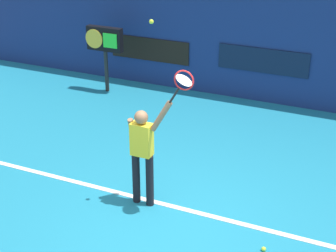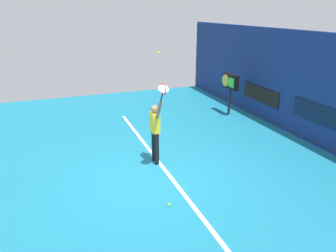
% 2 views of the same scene
% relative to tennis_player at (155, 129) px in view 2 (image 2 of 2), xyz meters
% --- Properties ---
extents(ground_plane, '(18.00, 18.00, 0.00)m').
position_rel_tennis_player_xyz_m(ground_plane, '(0.63, -0.39, -1.01)').
color(ground_plane, teal).
extents(back_wall, '(18.00, 0.20, 3.48)m').
position_rel_tennis_player_xyz_m(back_wall, '(0.63, 5.26, 0.73)').
color(back_wall, navy).
rests_on(back_wall, ground_plane).
extents(sponsor_banner_center, '(2.20, 0.03, 0.60)m').
position_rel_tennis_player_xyz_m(sponsor_banner_center, '(0.63, 5.14, 0.04)').
color(sponsor_banner_center, '#0C1933').
extents(sponsor_banner_portside, '(2.20, 0.03, 0.60)m').
position_rel_tennis_player_xyz_m(sponsor_banner_portside, '(-2.37, 5.14, -0.05)').
color(sponsor_banner_portside, black).
extents(court_baseline, '(10.00, 0.10, 0.01)m').
position_rel_tennis_player_xyz_m(court_baseline, '(0.63, 0.08, -1.00)').
color(court_baseline, white).
rests_on(court_baseline, ground_plane).
extents(tennis_player, '(0.77, 0.31, 1.94)m').
position_rel_tennis_player_xyz_m(tennis_player, '(0.00, 0.00, 0.00)').
color(tennis_player, black).
rests_on(tennis_player, ground_plane).
extents(tennis_racket, '(0.45, 0.27, 0.61)m').
position_rel_tennis_player_xyz_m(tennis_racket, '(0.68, -0.00, 1.26)').
color(tennis_racket, black).
extents(tennis_ball, '(0.07, 0.07, 0.07)m').
position_rel_tennis_player_xyz_m(tennis_ball, '(0.16, 0.06, 2.08)').
color(tennis_ball, '#CCE033').
extents(scoreboard_clock, '(0.96, 0.20, 1.68)m').
position_rel_tennis_player_xyz_m(scoreboard_clock, '(-3.17, 4.24, 0.30)').
color(scoreboard_clock, black).
rests_on(scoreboard_clock, ground_plane).
extents(spare_ball, '(0.07, 0.07, 0.07)m').
position_rel_tennis_player_xyz_m(spare_ball, '(2.16, -0.41, -0.98)').
color(spare_ball, '#CCE033').
rests_on(spare_ball, ground_plane).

